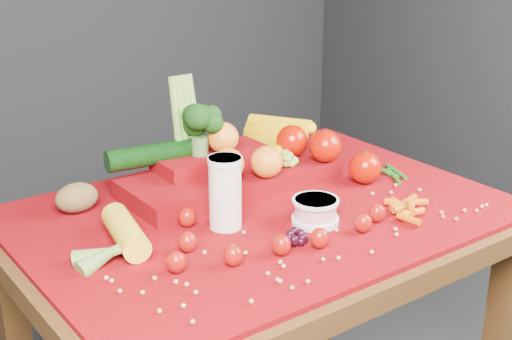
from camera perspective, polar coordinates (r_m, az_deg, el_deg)
table at (r=1.64m, az=0.42°, el=-6.58°), size 1.10×0.80×0.75m
red_cloth at (r=1.60m, az=0.43°, el=-3.36°), size 1.05×0.75×0.01m
milk_glass at (r=1.48m, az=-2.48°, el=-1.62°), size 0.07×0.07×0.16m
yogurt_bowl at (r=1.52m, az=4.77°, el=-3.22°), size 0.10×0.10×0.06m
strawberry_scatter at (r=1.42m, az=-0.29°, el=-5.28°), size 0.54×0.28×0.05m
dark_grape_cluster at (r=1.44m, az=3.18°, el=-5.35°), size 0.06×0.05×0.03m
soybean_scatter at (r=1.45m, az=5.16°, el=-5.55°), size 0.84×0.24×0.01m
corn_ear at (r=1.41m, az=-11.20°, el=-5.99°), size 0.21×0.25×0.06m
potato at (r=1.62m, az=-14.16°, el=-2.16°), size 0.10×0.07×0.07m
baby_carrot_pile at (r=1.60m, az=11.96°, el=-2.89°), size 0.18×0.17×0.03m
green_bean_pile at (r=1.84m, az=10.70°, el=-0.09°), size 0.14×0.12×0.01m
produce_mound at (r=1.71m, az=-1.30°, el=0.73°), size 0.59×0.37×0.27m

